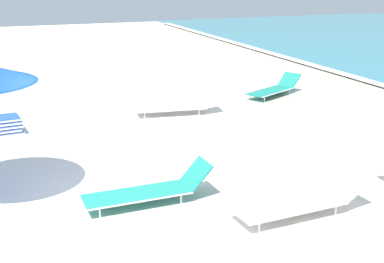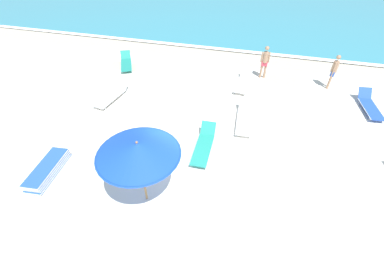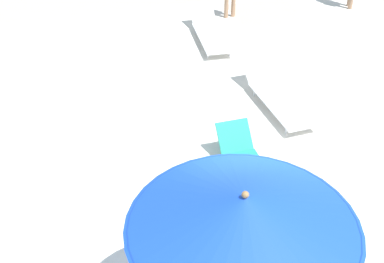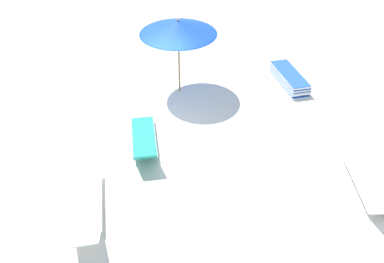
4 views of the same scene
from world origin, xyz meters
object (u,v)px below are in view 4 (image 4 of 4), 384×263
at_px(beach_umbrella, 178,28).
at_px(lounger_stack, 289,79).
at_px(sun_lounger_mid_beach_pair_b, 371,188).
at_px(sun_lounger_near_water_right, 144,141).
at_px(sun_lounger_mid_beach_pair_a, 87,209).

height_order(beach_umbrella, lounger_stack, beach_umbrella).
bearing_deg(sun_lounger_mid_beach_pair_b, lounger_stack, -79.32).
relative_size(sun_lounger_near_water_right, sun_lounger_mid_beach_pair_a, 0.93).
bearing_deg(sun_lounger_mid_beach_pair_a, beach_umbrella, -121.37).
bearing_deg(lounger_stack, sun_lounger_mid_beach_pair_b, 86.81).
distance_m(beach_umbrella, sun_lounger_near_water_right, 3.49).
bearing_deg(sun_lounger_mid_beach_pair_a, sun_lounger_mid_beach_pair_b, 174.26).
relative_size(beach_umbrella, lounger_stack, 1.23).
height_order(lounger_stack, sun_lounger_mid_beach_pair_a, sun_lounger_mid_beach_pair_a).
xyz_separation_m(sun_lounger_mid_beach_pair_a, sun_lounger_mid_beach_pair_b, (-6.37, 0.24, 0.01)).
distance_m(beach_umbrella, sun_lounger_mid_beach_pair_b, 6.59).
xyz_separation_m(lounger_stack, sun_lounger_near_water_right, (4.83, 2.59, 0.01)).
bearing_deg(beach_umbrella, sun_lounger_near_water_right, 65.45).
bearing_deg(sun_lounger_near_water_right, lounger_stack, -153.28).
bearing_deg(sun_lounger_near_water_right, sun_lounger_mid_beach_pair_b, 153.89).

